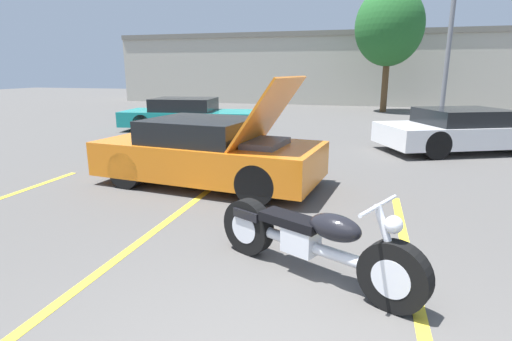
% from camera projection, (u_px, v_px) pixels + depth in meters
% --- Properties ---
extents(parking_stripe_middle, '(0.12, 5.78, 0.01)m').
position_uv_depth(parking_stripe_middle, '(133.00, 247.00, 4.86)').
color(parking_stripe_middle, yellow).
rests_on(parking_stripe_middle, ground).
extents(parking_stripe_back, '(0.12, 5.78, 0.01)m').
position_uv_depth(parking_stripe_back, '(413.00, 283.00, 4.03)').
color(parking_stripe_back, yellow).
rests_on(parking_stripe_back, ground).
extents(far_building, '(32.00, 4.20, 4.40)m').
position_uv_depth(far_building, '(363.00, 66.00, 25.38)').
color(far_building, '#B2AD9E').
rests_on(far_building, ground).
extents(tree_background, '(3.34, 3.34, 6.13)m').
position_uv_depth(tree_background, '(389.00, 27.00, 19.69)').
color(tree_background, brown).
rests_on(tree_background, ground).
extents(motorcycle, '(2.23, 1.22, 0.96)m').
position_uv_depth(motorcycle, '(311.00, 241.00, 4.08)').
color(motorcycle, black).
rests_on(motorcycle, ground).
extents(show_car_hood_open, '(4.30, 2.31, 2.00)m').
position_uv_depth(show_car_hood_open, '(210.00, 152.00, 7.43)').
color(show_car_hood_open, orange).
rests_on(show_car_hood_open, ground).
extents(parked_car_mid_row, '(4.88, 3.56, 1.12)m').
position_uv_depth(parked_car_mid_row, '(466.00, 130.00, 10.54)').
color(parked_car_mid_row, white).
rests_on(parked_car_mid_row, ground).
extents(parked_car_left_row, '(4.89, 2.40, 1.14)m').
position_uv_depth(parked_car_left_row, '(189.00, 115.00, 14.26)').
color(parked_car_left_row, teal).
rests_on(parked_car_left_row, ground).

